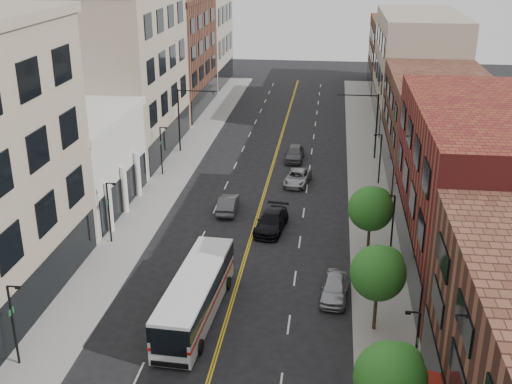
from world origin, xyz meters
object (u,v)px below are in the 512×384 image
at_px(car_parked_far, 335,288).
at_px(car_lane_c, 295,153).
at_px(city_bus, 196,293).
at_px(car_lane_behind, 228,204).
at_px(car_lane_a, 271,221).
at_px(car_lane_b, 298,177).

xyz_separation_m(car_parked_far, car_lane_c, (-4.60, 28.97, 0.05)).
height_order(city_bus, car_parked_far, city_bus).
bearing_deg(car_parked_far, car_lane_behind, 128.87).
distance_m(car_parked_far, car_lane_behind, 16.81).
relative_size(car_lane_a, car_lane_b, 1.11).
xyz_separation_m(car_lane_behind, car_lane_a, (4.24, -3.45, 0.04)).
height_order(car_parked_far, car_lane_c, car_lane_c).
relative_size(car_lane_b, car_lane_c, 1.02).
bearing_deg(car_lane_c, city_bus, -95.37).
xyz_separation_m(car_lane_a, car_lane_c, (0.72, 18.60, 0.03)).
xyz_separation_m(car_lane_behind, car_lane_b, (5.74, 7.77, -0.07)).
bearing_deg(car_lane_c, car_lane_behind, -106.09).
bearing_deg(car_lane_c, car_lane_a, -90.16).
distance_m(city_bus, car_lane_a, 14.30).
height_order(city_bus, car_lane_c, city_bus).
distance_m(car_lane_a, car_lane_b, 11.33).
height_order(city_bus, car_lane_behind, city_bus).
bearing_deg(car_lane_c, car_lane_b, -81.90).
distance_m(car_lane_a, car_lane_c, 18.61).
bearing_deg(car_lane_b, car_lane_a, -89.62).
distance_m(city_bus, car_lane_b, 25.57).
height_order(car_parked_far, car_lane_behind, car_parked_far).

